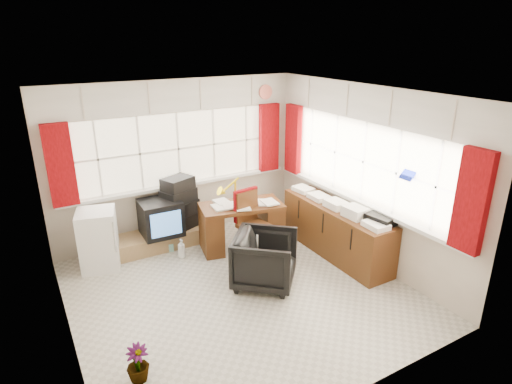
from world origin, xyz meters
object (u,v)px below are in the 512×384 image
task_chair (250,221)px  tv_bench (156,240)px  desk_lamp (235,187)px  crt_tv (161,217)px  radiator (256,255)px  office_chair (265,260)px  mini_fridge (99,240)px  credenza (336,229)px  desk (242,223)px

task_chair → tv_bench: bearing=142.9°
desk_lamp → tv_bench: (-1.03, 0.72, -0.91)m
crt_tv → radiator: bearing=-53.3°
tv_bench → crt_tv: (0.09, -0.08, 0.39)m
office_chair → radiator: size_ratio=1.43×
office_chair → tv_bench: size_ratio=0.56×
crt_tv → tv_bench: bearing=138.8°
crt_tv → mini_fridge: 0.95m
office_chair → credenza: 1.36m
tv_bench → credenza: bearing=-33.7°
desk → mini_fridge: (-2.01, 0.46, 0.03)m
office_chair → tv_bench: bearing=69.9°
desk → credenza: credenza is taller
task_chair → mini_fridge: (-2.02, 0.71, -0.11)m
desk → crt_tv: (-1.08, 0.56, 0.12)m
desk_lamp → tv_bench: desk_lamp is taller
desk_lamp → crt_tv: desk_lamp is taller
desk → task_chair: (0.01, -0.25, 0.14)m
crt_tv → credenza: bearing=-33.4°
desk_lamp → task_chair: desk_lamp is taller
credenza → task_chair: bearing=150.2°
mini_fridge → desk_lamp: bearing=-16.2°
radiator → mini_fridge: mini_fridge is taller
desk_lamp → desk: bearing=31.0°
task_chair → mini_fridge: 2.14m
office_chair → credenza: (1.34, 0.20, 0.04)m
crt_tv → office_chair: bearing=-62.7°
task_chair → crt_tv: size_ratio=1.66×
desk → credenza: 1.42m
desk → mini_fridge: size_ratio=1.55×
office_chair → mini_fridge: mini_fridge is taller
desk → radiator: 0.72m
desk_lamp → office_chair: size_ratio=0.61×
tv_bench → desk_lamp: bearing=-35.2°
desk_lamp → office_chair: bearing=-95.2°
task_chair → crt_tv: task_chair is taller
desk_lamp → task_chair: (0.15, -0.16, -0.51)m
desk → office_chair: size_ratio=1.69×
desk → credenza: (1.11, -0.88, 0.00)m
task_chair → radiator: bearing=-109.3°
radiator → mini_fridge: bearing=148.5°
radiator → mini_fridge: (-1.87, 1.15, 0.20)m
task_chair → radiator: (-0.15, -0.44, -0.31)m
credenza → crt_tv: 2.63m
radiator → credenza: size_ratio=0.27×
office_chair → tv_bench: (-0.93, 1.72, -0.23)m
office_chair → radiator: bearing=29.1°
mini_fridge → tv_bench: bearing=11.9°
office_chair → credenza: credenza is taller
credenza → crt_tv: (-2.19, 1.44, 0.12)m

